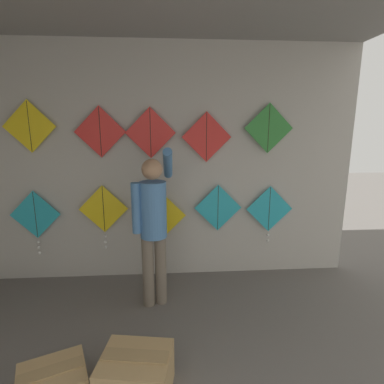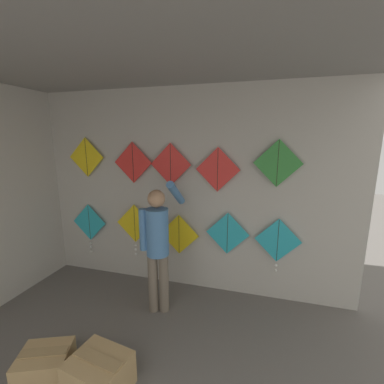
{
  "view_description": "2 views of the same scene",
  "coord_description": "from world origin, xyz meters",
  "px_view_note": "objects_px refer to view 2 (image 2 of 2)",
  "views": [
    {
      "loc": [
        0.19,
        0.37,
        1.86
      ],
      "look_at": [
        0.42,
        3.64,
        1.14
      ],
      "focal_mm": 28.0,
      "sensor_mm": 36.0,
      "label": 1
    },
    {
      "loc": [
        1.18,
        0.62,
        2.13
      ],
      "look_at": [
        0.33,
        3.64,
        1.47
      ],
      "focal_mm": 24.0,
      "sensor_mm": 36.0,
      "label": 2
    }
  ],
  "objects_px": {
    "kite_1": "(135,226)",
    "kite_2": "(179,234)",
    "kite_3": "(227,233)",
    "kite_7": "(171,164)",
    "kite_0": "(89,225)",
    "kite_4": "(278,242)",
    "cardboard_box": "(99,375)",
    "cardboard_box_spare": "(45,364)",
    "kite_9": "(278,163)",
    "kite_6": "(133,163)",
    "kite_5": "(86,157)",
    "shopkeeper": "(158,240)",
    "kite_8": "(218,170)"
  },
  "relations": [
    {
      "from": "kite_5",
      "to": "kite_7",
      "type": "relative_size",
      "value": 1.0
    },
    {
      "from": "cardboard_box",
      "to": "kite_1",
      "type": "height_order",
      "value": "kite_1"
    },
    {
      "from": "kite_4",
      "to": "kite_9",
      "type": "height_order",
      "value": "kite_9"
    },
    {
      "from": "shopkeeper",
      "to": "kite_5",
      "type": "bearing_deg",
      "value": 140.65
    },
    {
      "from": "cardboard_box",
      "to": "kite_8",
      "type": "height_order",
      "value": "kite_8"
    },
    {
      "from": "kite_2",
      "to": "kite_3",
      "type": "bearing_deg",
      "value": 0.0
    },
    {
      "from": "kite_4",
      "to": "kite_8",
      "type": "xyz_separation_m",
      "value": [
        -0.79,
        0.0,
        0.91
      ]
    },
    {
      "from": "kite_0",
      "to": "kite_9",
      "type": "xyz_separation_m",
      "value": [
        2.75,
        0.0,
        1.03
      ]
    },
    {
      "from": "shopkeeper",
      "to": "kite_4",
      "type": "bearing_deg",
      "value": 6.74
    },
    {
      "from": "shopkeeper",
      "to": "kite_3",
      "type": "xyz_separation_m",
      "value": [
        0.76,
        0.59,
        -0.05
      ]
    },
    {
      "from": "kite_3",
      "to": "cardboard_box_spare",
      "type": "bearing_deg",
      "value": -128.89
    },
    {
      "from": "cardboard_box",
      "to": "kite_4",
      "type": "height_order",
      "value": "kite_4"
    },
    {
      "from": "kite_1",
      "to": "kite_3",
      "type": "bearing_deg",
      "value": 0.04
    },
    {
      "from": "kite_6",
      "to": "kite_2",
      "type": "bearing_deg",
      "value": 0.0
    },
    {
      "from": "kite_4",
      "to": "kite_8",
      "type": "relative_size",
      "value": 1.24
    },
    {
      "from": "kite_7",
      "to": "cardboard_box",
      "type": "bearing_deg",
      "value": -91.13
    },
    {
      "from": "kite_3",
      "to": "kite_5",
      "type": "bearing_deg",
      "value": 180.0
    },
    {
      "from": "shopkeeper",
      "to": "kite_9",
      "type": "bearing_deg",
      "value": 7.73
    },
    {
      "from": "kite_1",
      "to": "kite_2",
      "type": "relative_size",
      "value": 1.36
    },
    {
      "from": "kite_1",
      "to": "kite_5",
      "type": "bearing_deg",
      "value": 179.93
    },
    {
      "from": "kite_2",
      "to": "kite_6",
      "type": "relative_size",
      "value": 1.0
    },
    {
      "from": "kite_5",
      "to": "kite_2",
      "type": "bearing_deg",
      "value": 0.0
    },
    {
      "from": "cardboard_box",
      "to": "kite_3",
      "type": "relative_size",
      "value": 0.92
    },
    {
      "from": "kite_3",
      "to": "kite_6",
      "type": "relative_size",
      "value": 1.0
    },
    {
      "from": "cardboard_box_spare",
      "to": "kite_3",
      "type": "relative_size",
      "value": 0.93
    },
    {
      "from": "kite_3",
      "to": "kite_7",
      "type": "xyz_separation_m",
      "value": [
        -0.8,
        0.0,
        0.9
      ]
    },
    {
      "from": "cardboard_box",
      "to": "cardboard_box_spare",
      "type": "relative_size",
      "value": 0.99
    },
    {
      "from": "kite_4",
      "to": "kite_8",
      "type": "height_order",
      "value": "kite_8"
    },
    {
      "from": "cardboard_box_spare",
      "to": "kite_3",
      "type": "bearing_deg",
      "value": 51.11
    },
    {
      "from": "kite_3",
      "to": "kite_1",
      "type": "bearing_deg",
      "value": -179.96
    },
    {
      "from": "cardboard_box_spare",
      "to": "kite_2",
      "type": "relative_size",
      "value": 0.93
    },
    {
      "from": "cardboard_box_spare",
      "to": "kite_4",
      "type": "height_order",
      "value": "kite_4"
    },
    {
      "from": "cardboard_box",
      "to": "kite_8",
      "type": "distance_m",
      "value": 2.43
    },
    {
      "from": "kite_0",
      "to": "kite_5",
      "type": "height_order",
      "value": "kite_5"
    },
    {
      "from": "cardboard_box",
      "to": "kite_1",
      "type": "xyz_separation_m",
      "value": [
        -0.55,
        1.72,
        0.7
      ]
    },
    {
      "from": "kite_0",
      "to": "kite_1",
      "type": "distance_m",
      "value": 0.8
    },
    {
      "from": "kite_5",
      "to": "kite_7",
      "type": "distance_m",
      "value": 1.33
    },
    {
      "from": "shopkeeper",
      "to": "cardboard_box_spare",
      "type": "height_order",
      "value": "shopkeeper"
    },
    {
      "from": "kite_1",
      "to": "kite_9",
      "type": "bearing_deg",
      "value": 0.03
    },
    {
      "from": "kite_3",
      "to": "kite_2",
      "type": "bearing_deg",
      "value": 180.0
    },
    {
      "from": "kite_1",
      "to": "kite_7",
      "type": "relative_size",
      "value": 1.36
    },
    {
      "from": "shopkeeper",
      "to": "cardboard_box_spare",
      "type": "relative_size",
      "value": 3.06
    },
    {
      "from": "cardboard_box",
      "to": "kite_9",
      "type": "bearing_deg",
      "value": 50.68
    },
    {
      "from": "cardboard_box_spare",
      "to": "kite_7",
      "type": "relative_size",
      "value": 0.93
    },
    {
      "from": "cardboard_box",
      "to": "kite_2",
      "type": "relative_size",
      "value": 0.92
    },
    {
      "from": "kite_0",
      "to": "kite_4",
      "type": "distance_m",
      "value": 2.82
    },
    {
      "from": "kite_3",
      "to": "kite_7",
      "type": "relative_size",
      "value": 1.0
    },
    {
      "from": "kite_5",
      "to": "kite_7",
      "type": "xyz_separation_m",
      "value": [
        1.33,
        0.0,
        -0.07
      ]
    },
    {
      "from": "kite_8",
      "to": "kite_6",
      "type": "bearing_deg",
      "value": 180.0
    },
    {
      "from": "kite_0",
      "to": "kite_9",
      "type": "relative_size",
      "value": 1.36
    }
  ]
}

